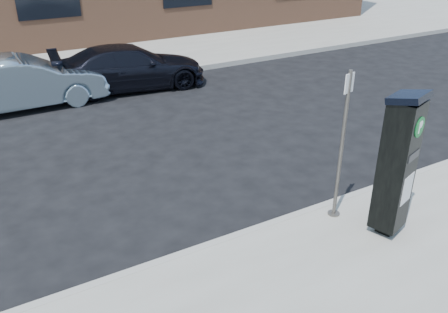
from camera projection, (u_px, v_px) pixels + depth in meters
ground at (245, 239)px, 6.76m from camera, size 120.00×120.00×0.00m
sidewalk_far at (44, 42)px, 17.60m from camera, size 60.00×12.00×0.15m
curb_near at (246, 236)px, 6.71m from camera, size 60.00×0.12×0.16m
curb_far at (89, 85)px, 12.96m from camera, size 60.00×0.12×0.16m
parking_kiosk at (397, 164)px, 6.22m from camera, size 0.58×0.54×2.07m
sign_pole at (342, 148)px, 6.59m from camera, size 0.19×0.18×2.20m
car_silver at (23, 83)px, 11.33m from camera, size 3.80×1.33×1.25m
car_dark at (130, 67)px, 12.70m from camera, size 4.21×2.11×1.17m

